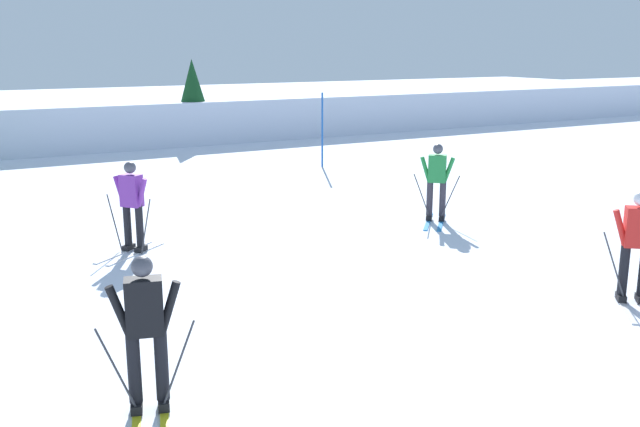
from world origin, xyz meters
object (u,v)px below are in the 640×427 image
Objects in this scene: skier_purple at (132,204)px; conifer_far_right at (193,92)px; skier_black at (146,325)px; skier_green at (437,180)px; trail_marker_pole at (322,130)px; skier_red at (636,241)px.

skier_purple is 15.17m from conifer_far_right.
skier_green is (7.89, 5.16, -0.04)m from skier_black.
skier_purple is 6.50m from skier_green.
trail_marker_pole is at bearing -76.73° from conifer_far_right.
skier_black is at bearing 177.39° from skier_red.
skier_red is 1.00× the size of skier_purple.
skier_black is (-1.45, -6.01, 0.04)m from skier_purple.
conifer_far_right is (7.55, 19.86, 1.06)m from skier_black.
skier_purple is at bearing 132.50° from skier_red.
skier_purple is 10.24m from trail_marker_pole.
skier_red is 0.73× the size of trail_marker_pole.
skier_red and skier_purple have the same top height.
skier_black is 15.67m from trail_marker_pole.
conifer_far_right is (-1.70, 7.22, 0.84)m from trail_marker_pole.
conifer_far_right is (0.29, 20.19, 1.06)m from skier_red.
trail_marker_pole is (1.99, 12.97, 0.22)m from skier_red.
skier_black and skier_green have the same top height.
skier_purple is 0.73× the size of trail_marker_pole.
trail_marker_pole is at bearing 40.33° from skier_purple.
skier_red is 13.13m from trail_marker_pole.
skier_purple is at bearing 172.40° from skier_green.
skier_green is 0.73× the size of trail_marker_pole.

